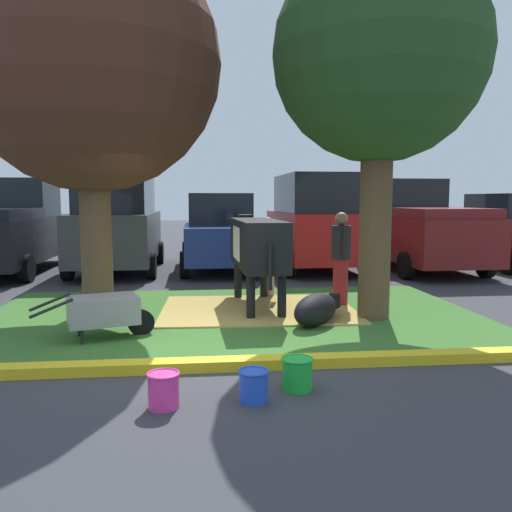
# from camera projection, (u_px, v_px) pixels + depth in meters

# --- Properties ---
(ground_plane) EXTENTS (80.00, 80.00, 0.00)m
(ground_plane) POSITION_uv_depth(u_px,v_px,m) (203.00, 351.00, 6.48)
(ground_plane) COLOR #38383D
(grass_island) EXTENTS (7.92, 4.90, 0.02)m
(grass_island) POSITION_uv_depth(u_px,v_px,m) (233.00, 316.00, 8.38)
(grass_island) COLOR #386B28
(grass_island) RESTS_ON ground
(curb_yellow) EXTENTS (9.12, 0.24, 0.12)m
(curb_yellow) POSITION_uv_depth(u_px,v_px,m) (248.00, 363.00, 5.80)
(curb_yellow) COLOR yellow
(curb_yellow) RESTS_ON ground
(hay_bedding) EXTENTS (3.29, 2.52, 0.04)m
(hay_bedding) POSITION_uv_depth(u_px,v_px,m) (258.00, 310.00, 8.78)
(hay_bedding) COLOR tan
(hay_bedding) RESTS_ON ground
(shade_tree_left) EXTENTS (4.08, 4.08, 6.06)m
(shade_tree_left) POSITION_uv_depth(u_px,v_px,m) (90.00, 62.00, 8.12)
(shade_tree_left) COLOR brown
(shade_tree_left) RESTS_ON ground
(shade_tree_right) EXTENTS (3.22, 3.22, 5.64)m
(shade_tree_right) POSITION_uv_depth(u_px,v_px,m) (379.00, 58.00, 7.79)
(shade_tree_right) COLOR brown
(shade_tree_right) RESTS_ON ground
(cow_holstein) EXTENTS (0.79, 3.14, 1.57)m
(cow_holstein) POSITION_uv_depth(u_px,v_px,m) (257.00, 244.00, 8.97)
(cow_holstein) COLOR black
(cow_holstein) RESTS_ON ground
(calf_lying) EXTENTS (1.04, 1.24, 0.48)m
(calf_lying) POSITION_uv_depth(u_px,v_px,m) (317.00, 309.00, 7.79)
(calf_lying) COLOR black
(calf_lying) RESTS_ON ground
(person_handler) EXTENTS (0.52, 0.34, 1.54)m
(person_handler) POSITION_uv_depth(u_px,v_px,m) (267.00, 255.00, 9.91)
(person_handler) COLOR #9E7F5B
(person_handler) RESTS_ON ground
(person_visitor_near) EXTENTS (0.34, 0.53, 1.65)m
(person_visitor_near) POSITION_uv_depth(u_px,v_px,m) (341.00, 256.00, 9.06)
(person_visitor_near) COLOR maroon
(person_visitor_near) RESTS_ON ground
(wheelbarrow) EXTENTS (1.61, 0.92, 0.63)m
(wheelbarrow) POSITION_uv_depth(u_px,v_px,m) (105.00, 311.00, 6.99)
(wheelbarrow) COLOR gray
(wheelbarrow) RESTS_ON ground
(bucket_pink) EXTENTS (0.30, 0.30, 0.33)m
(bucket_pink) POSITION_uv_depth(u_px,v_px,m) (164.00, 389.00, 4.70)
(bucket_pink) COLOR #EA3893
(bucket_pink) RESTS_ON ground
(bucket_blue) EXTENTS (0.29, 0.29, 0.30)m
(bucket_blue) POSITION_uv_depth(u_px,v_px,m) (254.00, 385.00, 4.85)
(bucket_blue) COLOR blue
(bucket_blue) RESTS_ON ground
(bucket_green) EXTENTS (0.32, 0.32, 0.32)m
(bucket_green) POSITION_uv_depth(u_px,v_px,m) (297.00, 373.00, 5.15)
(bucket_green) COLOR green
(bucket_green) RESTS_ON ground
(pickup_truck_black) EXTENTS (2.26, 5.42, 2.42)m
(pickup_truck_black) POSITION_uv_depth(u_px,v_px,m) (7.00, 229.00, 13.37)
(pickup_truck_black) COLOR black
(pickup_truck_black) RESTS_ON ground
(suv_dark_grey) EXTENTS (2.16, 4.62, 2.52)m
(suv_dark_grey) POSITION_uv_depth(u_px,v_px,m) (118.00, 222.00, 13.52)
(suv_dark_grey) COLOR #3D3D42
(suv_dark_grey) RESTS_ON ground
(sedan_blue) EXTENTS (2.05, 4.42, 2.02)m
(sedan_blue) POSITION_uv_depth(u_px,v_px,m) (219.00, 233.00, 13.85)
(sedan_blue) COLOR navy
(sedan_blue) RESTS_ON ground
(suv_black) EXTENTS (2.16, 4.62, 2.52)m
(suv_black) POSITION_uv_depth(u_px,v_px,m) (314.00, 222.00, 14.01)
(suv_black) COLOR red
(suv_black) RESTS_ON ground
(pickup_truck_maroon) EXTENTS (2.26, 5.42, 2.42)m
(pickup_truck_maroon) POSITION_uv_depth(u_px,v_px,m) (415.00, 227.00, 14.09)
(pickup_truck_maroon) COLOR maroon
(pickup_truck_maroon) RESTS_ON ground
(sedan_red) EXTENTS (2.05, 4.42, 2.02)m
(sedan_red) POSITION_uv_depth(u_px,v_px,m) (510.00, 231.00, 14.42)
(sedan_red) COLOR red
(sedan_red) RESTS_ON ground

